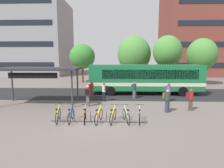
# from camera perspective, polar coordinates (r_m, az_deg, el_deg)

# --- Properties ---
(ground) EXTENTS (200.00, 200.00, 0.00)m
(ground) POSITION_cam_1_polar(r_m,az_deg,el_deg) (11.70, -3.66, -11.46)
(ground) COLOR #6B605B
(bus_lane_asphalt) EXTENTS (80.00, 7.20, 0.01)m
(bus_lane_asphalt) POSITION_cam_1_polar(r_m,az_deg,el_deg) (20.67, -1.04, -2.95)
(bus_lane_asphalt) COLOR #232326
(bus_lane_asphalt) RESTS_ON ground
(city_bus) EXTENTS (12.03, 2.62, 3.20)m
(city_bus) POSITION_cam_1_polar(r_m,az_deg,el_deg) (20.57, 9.99, 1.87)
(city_bus) COLOR #196B3D
(city_bus) RESTS_ON ground
(bike_rack) EXTENTS (5.95, 0.13, 0.70)m
(bike_rack) POSITION_cam_1_polar(r_m,az_deg,el_deg) (11.59, -4.17, -11.19)
(bike_rack) COLOR #47474C
(bike_rack) RESTS_ON ground
(parked_bicycle_yellow_0) EXTENTS (0.52, 1.71, 0.99)m
(parked_bicycle_yellow_0) POSITION_cam_1_polar(r_m,az_deg,el_deg) (12.06, -16.23, -9.26)
(parked_bicycle_yellow_0) COLOR black
(parked_bicycle_yellow_0) RESTS_ON ground
(parked_bicycle_blue_1) EXTENTS (0.52, 1.72, 0.99)m
(parked_bicycle_blue_1) POSITION_cam_1_polar(r_m,az_deg,el_deg) (11.84, -12.52, -9.44)
(parked_bicycle_blue_1) COLOR black
(parked_bicycle_blue_1) RESTS_ON ground
(parked_bicycle_orange_2) EXTENTS (0.52, 1.72, 0.99)m
(parked_bicycle_orange_2) POSITION_cam_1_polar(r_m,az_deg,el_deg) (11.69, -8.29, -9.57)
(parked_bicycle_orange_2) COLOR black
(parked_bicycle_orange_2) RESTS_ON ground
(parked_bicycle_yellow_3) EXTENTS (0.52, 1.71, 0.99)m
(parked_bicycle_yellow_3) POSITION_cam_1_polar(r_m,az_deg,el_deg) (11.47, -4.10, -9.84)
(parked_bicycle_yellow_3) COLOR black
(parked_bicycle_yellow_3) RESTS_ON ground
(parked_bicycle_yellow_4) EXTENTS (0.54, 1.70, 0.99)m
(parked_bicycle_yellow_4) POSITION_cam_1_polar(r_m,az_deg,el_deg) (11.48, 0.34, -9.80)
(parked_bicycle_yellow_4) COLOR black
(parked_bicycle_yellow_4) RESTS_ON ground
(parked_bicycle_silver_5) EXTENTS (0.57, 1.69, 0.99)m
(parked_bicycle_silver_5) POSITION_cam_1_polar(r_m,az_deg,el_deg) (11.47, 4.38, -9.84)
(parked_bicycle_silver_5) COLOR black
(parked_bicycle_silver_5) RESTS_ON ground
(parked_bicycle_silver_6) EXTENTS (0.52, 1.72, 0.99)m
(parked_bicycle_silver_6) POSITION_cam_1_polar(r_m,az_deg,el_deg) (11.57, 8.44, -9.75)
(parked_bicycle_silver_6) COLOR black
(parked_bicycle_silver_6) RESTS_ON ground
(transit_shelter) EXTENTS (6.85, 3.25, 3.11)m
(transit_shelter) POSITION_cam_1_polar(r_m,az_deg,el_deg) (16.74, -21.55, 4.05)
(transit_shelter) COLOR #38383D
(transit_shelter) RESTS_ON ground
(commuter_teal_pack_0) EXTENTS (0.58, 0.59, 1.64)m
(commuter_teal_pack_0) POSITION_cam_1_polar(r_m,az_deg,el_deg) (18.19, 6.84, -1.46)
(commuter_teal_pack_0) COLOR #565660
(commuter_teal_pack_0) RESTS_ON ground
(commuter_black_pack_1) EXTENTS (0.36, 0.54, 1.74)m
(commuter_black_pack_1) POSITION_cam_1_polar(r_m,az_deg,el_deg) (15.14, -7.47, -3.13)
(commuter_black_pack_1) COLOR #565660
(commuter_black_pack_1) RESTS_ON ground
(commuter_olive_pack_2) EXTENTS (0.55, 0.60, 1.68)m
(commuter_olive_pack_2) POSITION_cam_1_polar(r_m,az_deg,el_deg) (13.94, 16.56, -4.48)
(commuter_olive_pack_2) COLOR #2D3851
(commuter_olive_pack_2) RESTS_ON ground
(commuter_black_pack_3) EXTENTS (0.59, 0.45, 1.71)m
(commuter_black_pack_3) POSITION_cam_1_polar(r_m,az_deg,el_deg) (16.80, -2.37, -2.05)
(commuter_black_pack_3) COLOR black
(commuter_black_pack_3) RESTS_ON ground
(commuter_teal_pack_4) EXTENTS (0.53, 0.61, 1.71)m
(commuter_teal_pack_4) POSITION_cam_1_polar(r_m,az_deg,el_deg) (17.44, 16.93, -2.02)
(commuter_teal_pack_4) COLOR #565660
(commuter_teal_pack_4) RESTS_ON ground
(commuter_maroon_pack_5) EXTENTS (0.57, 0.41, 1.62)m
(commuter_maroon_pack_5) POSITION_cam_1_polar(r_m,az_deg,el_deg) (15.01, 22.94, -4.06)
(commuter_maroon_pack_5) COLOR #47382D
(commuter_maroon_pack_5) RESTS_ON ground
(commuter_olive_pack_6) EXTENTS (0.54, 0.36, 1.70)m
(commuter_olive_pack_6) POSITION_cam_1_polar(r_m,az_deg,el_deg) (17.90, -6.34, -1.52)
(commuter_olive_pack_6) COLOR #47382D
(commuter_olive_pack_6) RESTS_ON ground
(street_tree_0) EXTENTS (4.07, 4.07, 6.20)m
(street_tree_0) POSITION_cam_1_polar(r_m,az_deg,el_deg) (30.54, -9.11, 8.32)
(street_tree_0) COLOR brown
(street_tree_0) RESTS_ON ground
(street_tree_1) EXTENTS (5.01, 5.01, 7.24)m
(street_tree_1) POSITION_cam_1_polar(r_m,az_deg,el_deg) (28.81, 6.84, 9.07)
(street_tree_1) COLOR brown
(street_tree_1) RESTS_ON ground
(street_tree_2) EXTENTS (4.31, 4.31, 6.81)m
(street_tree_2) POSITION_cam_1_polar(r_m,az_deg,el_deg) (30.60, 25.89, 8.11)
(street_tree_2) COLOR brown
(street_tree_2) RESTS_ON ground
(street_tree_3) EXTENTS (3.90, 3.90, 6.98)m
(street_tree_3) POSITION_cam_1_polar(r_m,az_deg,el_deg) (26.68, 16.67, 9.55)
(street_tree_3) COLOR brown
(street_tree_3) RESTS_ON ground
(building_left_wing) EXTENTS (17.02, 13.43, 17.12)m
(building_left_wing) POSITION_cam_1_polar(r_m,az_deg,el_deg) (49.87, -23.36, 12.58)
(building_left_wing) COLOR gray
(building_left_wing) RESTS_ON ground
(building_right_wing) EXTENTS (19.52, 13.25, 20.96)m
(building_right_wing) POSITION_cam_1_polar(r_m,az_deg,el_deg) (50.15, 26.97, 14.56)
(building_right_wing) COLOR brown
(building_right_wing) RESTS_ON ground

